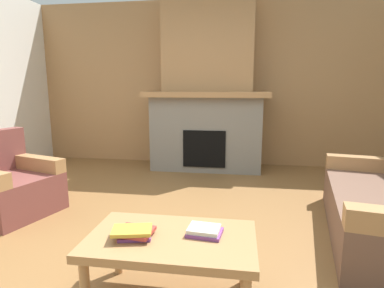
# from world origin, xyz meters

# --- Properties ---
(ground) EXTENTS (9.00, 9.00, 0.00)m
(ground) POSITION_xyz_m (0.00, 0.00, 0.00)
(ground) COLOR brown
(wall_back_wood_panel) EXTENTS (6.00, 0.12, 2.70)m
(wall_back_wood_panel) POSITION_xyz_m (0.00, 3.00, 1.35)
(wall_back_wood_panel) COLOR #A87A4C
(wall_back_wood_panel) RESTS_ON ground
(fireplace) EXTENTS (1.90, 0.82, 2.70)m
(fireplace) POSITION_xyz_m (0.00, 2.62, 1.16)
(fireplace) COLOR gray
(fireplace) RESTS_ON ground
(armchair) EXTENTS (0.95, 0.95, 0.85)m
(armchair) POSITION_xyz_m (-1.83, 0.41, 0.29)
(armchair) COLOR brown
(armchair) RESTS_ON ground
(coffee_table) EXTENTS (1.00, 0.60, 0.43)m
(coffee_table) POSITION_xyz_m (0.13, -0.70, 0.38)
(coffee_table) COLOR #A87A4C
(coffee_table) RESTS_ON ground
(book_stack_near_edge) EXTENTS (0.26, 0.23, 0.06)m
(book_stack_near_edge) POSITION_xyz_m (-0.08, -0.74, 0.46)
(book_stack_near_edge) COLOR #7A3D84
(book_stack_near_edge) RESTS_ON coffee_table
(book_stack_center) EXTENTS (0.22, 0.19, 0.05)m
(book_stack_center) POSITION_xyz_m (0.33, -0.64, 0.45)
(book_stack_center) COLOR #7A3D84
(book_stack_center) RESTS_ON coffee_table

